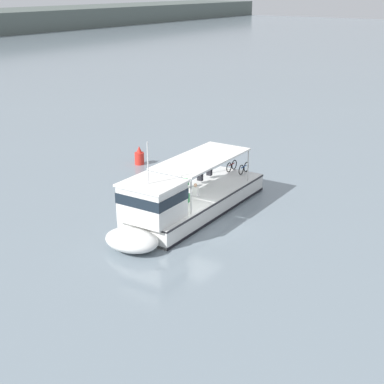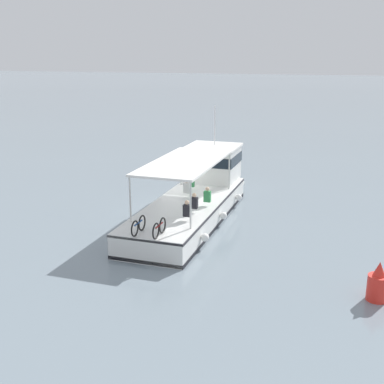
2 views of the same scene
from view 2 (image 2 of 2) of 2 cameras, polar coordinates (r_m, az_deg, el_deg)
name	(u,v)px [view 2 (image 2 of 2)]	position (r m, az deg, el deg)	size (l,w,h in m)	color
ground_plane	(180,208)	(26.39, -1.38, -1.85)	(400.00, 400.00, 0.00)	gray
ferry_main	(198,194)	(25.27, 0.73, -0.24)	(12.95, 3.91, 5.32)	white
channel_buoy	(378,285)	(17.68, 21.13, -10.20)	(0.70, 0.70, 1.40)	red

